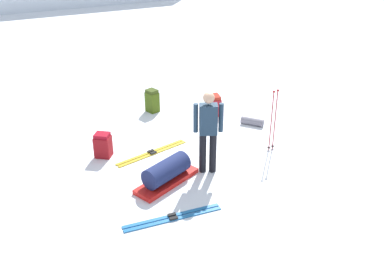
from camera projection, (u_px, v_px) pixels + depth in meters
ground_plane at (192, 156)px, 9.09m from camera, size 80.00×80.00×0.00m
skier_standing at (208, 128)px, 8.13m from camera, size 0.55×0.31×1.70m
ski_pair_near at (173, 217)px, 7.20m from camera, size 1.73×0.22×0.05m
ski_pair_far at (152, 153)px, 9.19m from camera, size 1.68×0.74×0.05m
backpack_large_dark at (152, 101)px, 11.06m from camera, size 0.36×0.38×0.61m
backpack_bright at (215, 105)px, 10.90m from camera, size 0.28×0.40×0.53m
backpack_small_spare at (103, 145)px, 8.97m from camera, size 0.42×0.40×0.54m
ski_poles_planted_near at (273, 118)px, 9.01m from camera, size 0.18×0.10×1.39m
gear_sled at (167, 173)px, 8.07m from camera, size 1.41×1.08×0.49m
sleeping_mat_rolled at (252, 122)px, 10.41m from camera, size 0.52×0.51×0.18m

